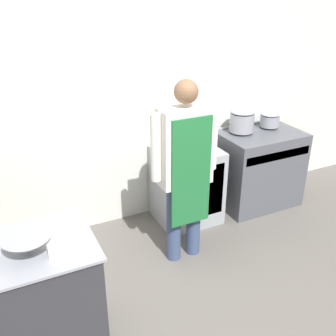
{
  "coord_description": "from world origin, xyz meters",
  "views": [
    {
      "loc": [
        -1.36,
        -1.83,
        2.49
      ],
      "look_at": [
        0.05,
        1.07,
        0.98
      ],
      "focal_mm": 42.0,
      "sensor_mm": 36.0,
      "label": 1
    }
  ],
  "objects_px": {
    "mixing_bowl": "(27,245)",
    "person_cook": "(185,163)",
    "sauce_pot": "(270,119)",
    "fridge_unit": "(187,185)",
    "plastic_tub": "(55,247)",
    "stock_pot": "(242,120)",
    "stove": "(258,168)"
  },
  "relations": [
    {
      "from": "mixing_bowl",
      "to": "plastic_tub",
      "type": "height_order",
      "value": "mixing_bowl"
    },
    {
      "from": "stove",
      "to": "stock_pot",
      "type": "relative_size",
      "value": 3.44
    },
    {
      "from": "stove",
      "to": "fridge_unit",
      "type": "xyz_separation_m",
      "value": [
        -0.96,
        0.05,
        -0.03
      ]
    },
    {
      "from": "plastic_tub",
      "to": "sauce_pot",
      "type": "height_order",
      "value": "sauce_pot"
    },
    {
      "from": "mixing_bowl",
      "to": "stove",
      "type": "bearing_deg",
      "value": 22.16
    },
    {
      "from": "sauce_pot",
      "to": "fridge_unit",
      "type": "bearing_deg",
      "value": -176.65
    },
    {
      "from": "fridge_unit",
      "to": "plastic_tub",
      "type": "relative_size",
      "value": 8.27
    },
    {
      "from": "fridge_unit",
      "to": "stock_pot",
      "type": "relative_size",
      "value": 3.09
    },
    {
      "from": "sauce_pot",
      "to": "stock_pot",
      "type": "bearing_deg",
      "value": 180.0
    },
    {
      "from": "mixing_bowl",
      "to": "person_cook",
      "type": "bearing_deg",
      "value": 21.61
    },
    {
      "from": "stove",
      "to": "plastic_tub",
      "type": "height_order",
      "value": "plastic_tub"
    },
    {
      "from": "person_cook",
      "to": "stock_pot",
      "type": "bearing_deg",
      "value": 31.24
    },
    {
      "from": "plastic_tub",
      "to": "mixing_bowl",
      "type": "bearing_deg",
      "value": 154.73
    },
    {
      "from": "fridge_unit",
      "to": "stock_pot",
      "type": "height_order",
      "value": "stock_pot"
    },
    {
      "from": "mixing_bowl",
      "to": "plastic_tub",
      "type": "relative_size",
      "value": 3.04
    },
    {
      "from": "fridge_unit",
      "to": "plastic_tub",
      "type": "height_order",
      "value": "plastic_tub"
    },
    {
      "from": "person_cook",
      "to": "stock_pot",
      "type": "height_order",
      "value": "person_cook"
    },
    {
      "from": "sauce_pot",
      "to": "stove",
      "type": "bearing_deg",
      "value": -149.12
    },
    {
      "from": "stove",
      "to": "mixing_bowl",
      "type": "distance_m",
      "value": 3.05
    },
    {
      "from": "stove",
      "to": "fridge_unit",
      "type": "relative_size",
      "value": 1.11
    },
    {
      "from": "stove",
      "to": "person_cook",
      "type": "relative_size",
      "value": 0.54
    },
    {
      "from": "stove",
      "to": "sauce_pot",
      "type": "height_order",
      "value": "sauce_pot"
    },
    {
      "from": "plastic_tub",
      "to": "sauce_pot",
      "type": "distance_m",
      "value": 3.11
    },
    {
      "from": "stove",
      "to": "sauce_pot",
      "type": "bearing_deg",
      "value": 30.88
    },
    {
      "from": "stock_pot",
      "to": "plastic_tub",
      "type": "bearing_deg",
      "value": -151.17
    },
    {
      "from": "plastic_tub",
      "to": "sauce_pot",
      "type": "xyz_separation_m",
      "value": [
        2.81,
        1.32,
        0.07
      ]
    },
    {
      "from": "plastic_tub",
      "to": "stove",
      "type": "bearing_deg",
      "value": 24.76
    },
    {
      "from": "fridge_unit",
      "to": "sauce_pot",
      "type": "xyz_separation_m",
      "value": [
        1.15,
        0.07,
        0.59
      ]
    },
    {
      "from": "fridge_unit",
      "to": "mixing_bowl",
      "type": "relative_size",
      "value": 2.72
    },
    {
      "from": "stove",
      "to": "mixing_bowl",
      "type": "height_order",
      "value": "mixing_bowl"
    },
    {
      "from": "sauce_pot",
      "to": "mixing_bowl",
      "type": "bearing_deg",
      "value": -157.24
    },
    {
      "from": "mixing_bowl",
      "to": "fridge_unit",
      "type": "bearing_deg",
      "value": 32.94
    }
  ]
}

